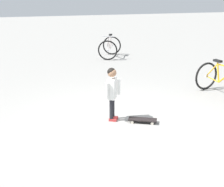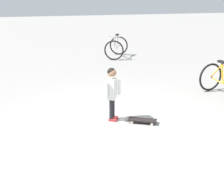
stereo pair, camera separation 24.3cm
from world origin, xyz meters
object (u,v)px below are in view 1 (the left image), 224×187
object	(u,v)px
child_person	(112,88)
bicycle_mid	(221,80)
bicycle_far	(110,47)
skateboard	(143,120)

from	to	relation	value
child_person	bicycle_mid	xyz separation A→B (m)	(-0.78, 2.96, -0.28)
bicycle_far	child_person	bearing A→B (deg)	-14.86
bicycle_mid	bicycle_far	bearing A→B (deg)	-164.28
bicycle_mid	child_person	bearing A→B (deg)	-75.23
child_person	skateboard	distance (m)	0.85
child_person	skateboard	size ratio (longest dim) A/B	1.83
skateboard	child_person	bearing A→B (deg)	-118.66
bicycle_mid	skateboard	bearing A→B (deg)	-66.15
child_person	bicycle_far	bearing A→B (deg)	165.14
child_person	bicycle_far	world-z (taller)	child_person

